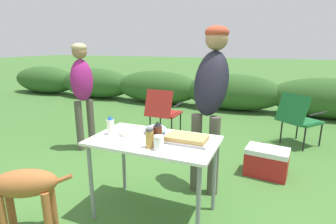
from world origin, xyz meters
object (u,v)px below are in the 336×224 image
at_px(plate_stack, 132,132).
at_px(paper_cup_stack, 159,143).
at_px(food_tray, 187,139).
at_px(mixing_bowl, 156,129).
at_px(standing_person_in_dark_puffer, 211,88).
at_px(cooler_box, 266,162).
at_px(spice_jar, 150,138).
at_px(mayo_bottle, 110,125).
at_px(dog, 18,187).
at_px(camp_chair_green_behind_table, 163,110).
at_px(standing_person_in_olive_jacket, 82,85).
at_px(camp_chair_near_hedge, 298,117).
at_px(folding_table, 154,148).
at_px(bbq_sauce_bottle, 158,134).

height_order(plate_stack, paper_cup_stack, paper_cup_stack).
bearing_deg(food_tray, mixing_bowl, 162.96).
bearing_deg(standing_person_in_dark_puffer, cooler_box, 45.11).
bearing_deg(spice_jar, mayo_bottle, 161.79).
height_order(food_tray, plate_stack, food_tray).
height_order(mixing_bowl, spice_jar, spice_jar).
relative_size(mayo_bottle, dog, 0.24).
bearing_deg(dog, cooler_box, -75.18).
height_order(plate_stack, camp_chair_green_behind_table, camp_chair_green_behind_table).
relative_size(plate_stack, mayo_bottle, 1.32).
bearing_deg(dog, plate_stack, -73.12).
distance_m(standing_person_in_dark_puffer, standing_person_in_olive_jacket, 2.01).
xyz_separation_m(mixing_bowl, standing_person_in_olive_jacket, (-1.59, 0.90, 0.20)).
relative_size(standing_person_in_dark_puffer, standing_person_in_olive_jacket, 1.11).
xyz_separation_m(food_tray, standing_person_in_dark_puffer, (0.05, 0.63, 0.34)).
distance_m(mayo_bottle, cooler_box, 1.94).
bearing_deg(camp_chair_near_hedge, plate_stack, -85.18).
height_order(food_tray, camp_chair_near_hedge, camp_chair_near_hedge).
relative_size(spice_jar, standing_person_in_dark_puffer, 0.09).
bearing_deg(standing_person_in_olive_jacket, folding_table, -93.31).
distance_m(plate_stack, camp_chair_near_hedge, 2.82).
xyz_separation_m(spice_jar, camp_chair_near_hedge, (1.26, 2.56, -0.35)).
xyz_separation_m(bbq_sauce_bottle, dog, (-0.99, -0.54, -0.41)).
height_order(standing_person_in_dark_puffer, cooler_box, standing_person_in_dark_puffer).
bearing_deg(standing_person_in_olive_jacket, camp_chair_near_hedge, -36.33).
xyz_separation_m(mixing_bowl, bbq_sauce_bottle, (0.14, -0.27, 0.06)).
bearing_deg(bbq_sauce_bottle, mixing_bowl, 117.93).
relative_size(folding_table, spice_jar, 6.82).
height_order(paper_cup_stack, mayo_bottle, mayo_bottle).
xyz_separation_m(food_tray, paper_cup_stack, (-0.15, -0.24, 0.03)).
bearing_deg(camp_chair_green_behind_table, paper_cup_stack, -65.54).
bearing_deg(plate_stack, standing_person_in_olive_jacket, 144.25).
bearing_deg(mayo_bottle, paper_cup_stack, -16.76).
bearing_deg(folding_table, food_tray, 10.13).
distance_m(mixing_bowl, paper_cup_stack, 0.39).
bearing_deg(dog, mixing_bowl, -77.18).
xyz_separation_m(folding_table, spice_jar, (0.05, -0.18, 0.16)).
bearing_deg(camp_chair_green_behind_table, mayo_bottle, -78.34).
bearing_deg(mixing_bowl, cooler_box, 46.99).
bearing_deg(standing_person_in_dark_puffer, camp_chair_near_hedge, 64.06).
distance_m(folding_table, bbq_sauce_bottle, 0.23).
relative_size(folding_table, paper_cup_stack, 9.66).
distance_m(folding_table, mayo_bottle, 0.46).
distance_m(plate_stack, mixing_bowl, 0.22).
relative_size(standing_person_in_dark_puffer, camp_chair_green_behind_table, 2.08).
xyz_separation_m(paper_cup_stack, cooler_box, (0.79, 1.40, -0.63)).
height_order(mixing_bowl, dog, mixing_bowl).
distance_m(folding_table, food_tray, 0.31).
bearing_deg(food_tray, plate_stack, 179.25).
height_order(mayo_bottle, dog, mayo_bottle).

